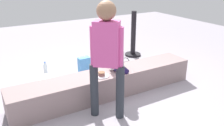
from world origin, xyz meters
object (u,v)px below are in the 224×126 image
Objects in this scene: handbag_black_leather at (124,68)px; water_bottle_far_side at (45,68)px; adult_standing at (107,51)px; gift_bag at (84,66)px; water_bottle_near_gift at (48,86)px; cake_box_white at (49,80)px; child_seated at (117,57)px; party_cup_red at (73,82)px; cake_plate at (102,75)px; handbag_brown_canvas at (103,67)px.

water_bottle_far_side is at bearing 147.48° from handbag_black_leather.
gift_bag is (0.31, 1.44, -0.75)m from adult_standing.
water_bottle_near_gift is 0.29m from cake_box_white.
water_bottle_near_gift is at bearing 149.65° from child_seated.
party_cup_red is (0.44, 0.05, -0.05)m from water_bottle_near_gift.
cake_plate is 1.03m from gift_bag.
handbag_black_leather is at bearing -47.95° from handbag_brown_canvas.
party_cup_red is 0.29× the size of handbag_black_leather.
cake_plate is at bearing -59.08° from cake_box_white.
handbag_brown_canvas reaches higher than water_bottle_near_gift.
party_cup_red is (-0.20, 0.69, -0.35)m from cake_plate.
handbag_brown_canvas is (0.52, 0.92, -0.30)m from cake_plate.
adult_standing is 6.69× the size of water_bottle_far_side.
handbag_black_leather reaches higher than handbag_brown_canvas.
child_seated reaches higher than water_bottle_far_side.
cake_plate is at bearing -98.92° from gift_bag.
water_bottle_near_gift is 0.76× the size of handbag_brown_canvas.
gift_bag is at bearing 77.80° from adult_standing.
adult_standing is 1.65m from gift_bag.
handbag_brown_canvas reaches higher than water_bottle_far_side.
gift_bag is 0.71m from cake_box_white.
gift_bag is (0.16, 0.99, -0.23)m from cake_plate.
child_seated is 1.67× the size of handbag_brown_canvas.
water_bottle_near_gift is at bearing -108.55° from cake_box_white.
party_cup_red is (0.27, -0.73, -0.06)m from water_bottle_far_side.
handbag_black_leather is (0.80, 0.61, -0.28)m from cake_plate.
party_cup_red is at bearing -32.65° from cake_box_white.
water_bottle_near_gift is at bearing 178.74° from handbag_black_leather.
cake_plate reaches higher than handbag_brown_canvas.
cake_plate reaches higher than water_bottle_far_side.
cake_plate reaches higher than handbag_black_leather.
adult_standing is at bearing -87.81° from party_cup_red.
adult_standing is 1.73m from handbag_brown_canvas.
handbag_black_leather reaches higher than water_bottle_near_gift.
gift_bag is 0.38m from handbag_brown_canvas.
cake_plate is 1.52m from water_bottle_far_side.
child_seated reaches higher than cake_box_white.
water_bottle_near_gift is at bearing -166.24° from handbag_brown_canvas.
water_bottle_near_gift is at bearing 114.04° from adult_standing.
handbag_black_leather is 1.15× the size of handbag_brown_canvas.
cake_plate is at bearing 70.74° from adult_standing.
party_cup_red is (-0.35, -0.31, -0.12)m from gift_bag.
water_bottle_near_gift is at bearing -155.85° from gift_bag.
water_bottle_far_side reaches higher than cake_box_white.
child_seated is at bearing -103.65° from handbag_brown_canvas.
child_seated is 0.96m from party_cup_red.
cake_plate is at bearing -71.86° from water_bottle_far_side.
cake_box_white is at bearing -179.34° from handbag_brown_canvas.
cake_plate is at bearing -142.94° from handbag_black_leather.
adult_standing is 6.89× the size of water_bottle_near_gift.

